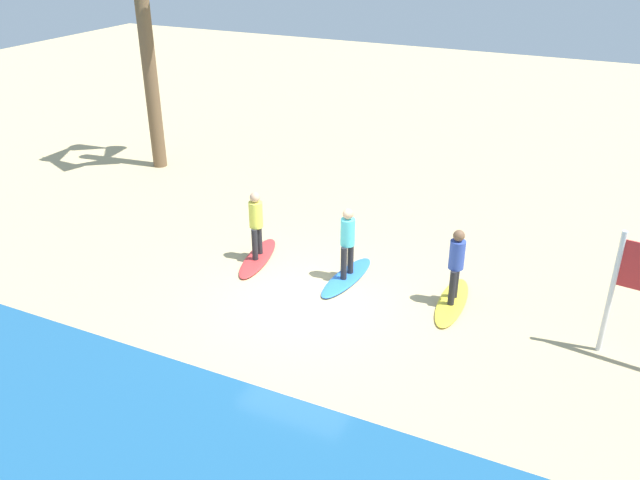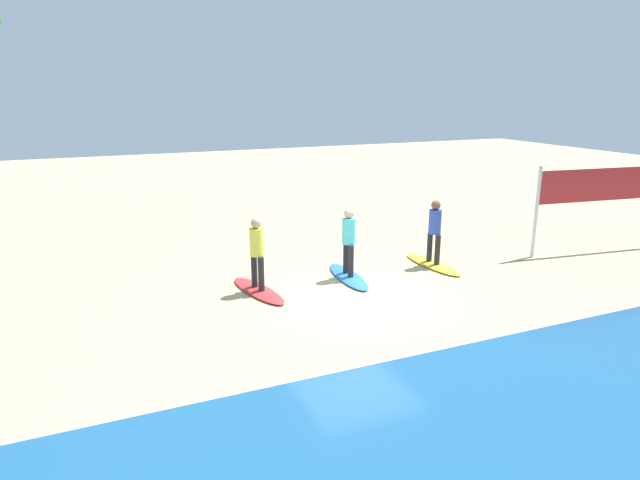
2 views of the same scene
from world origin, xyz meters
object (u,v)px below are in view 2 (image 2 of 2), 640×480
Objects in this scene: surfer_red at (257,248)px; surfboard_red at (258,290)px; surfboard_blue at (348,276)px; surfer_blue at (349,237)px; surfer_yellow at (435,227)px; surfboard_yellow at (433,264)px.

surfboard_red is at bearing 0.00° from surfer_red.
surfer_blue reaches higher than surfboard_blue.
surfer_yellow is 4.73m from surfer_red.
surfer_blue is 2.50m from surfboard_red.
surfboard_blue is at bearing -0.46° from surfer_yellow.
surfboard_blue is 1.28× the size of surfer_blue.
surfboard_red is at bearing -92.90° from surfboard_yellow.
surfboard_red is at bearing -83.73° from surfboard_blue.
surfboard_yellow is 1.28× the size of surfer_blue.
surfboard_red is at bearing 1.33° from surfer_blue.
surfer_blue is at bearing 80.10° from surfboard_red.
surfer_yellow reaches higher than surfboard_blue.
surfboard_red is at bearing 0.41° from surfer_yellow.
surfer_red is (4.73, 0.03, 0.00)m from surfer_yellow.
surfboard_yellow is 0.99m from surfer_yellow.
surfer_yellow is 2.63m from surfboard_blue.
surfboard_yellow is 1.00× the size of surfboard_blue.
surfboard_red is (2.29, 0.05, 0.00)m from surfboard_blue.
surfboard_blue and surfboard_red have the same top height.
surfer_yellow is at bearing 79.18° from surfboard_red.
surfer_blue is at bearing 0.00° from surfboard_blue.
surfer_blue is 1.00× the size of surfer_red.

